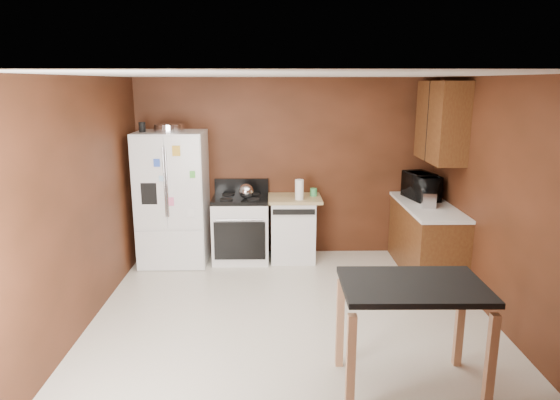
{
  "coord_description": "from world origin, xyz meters",
  "views": [
    {
      "loc": [
        -0.21,
        -4.73,
        2.44
      ],
      "look_at": [
        -0.12,
        0.85,
        1.11
      ],
      "focal_mm": 32.0,
      "sensor_mm": 36.0,
      "label": 1
    }
  ],
  "objects_px": {
    "roasting_pan": "(169,128)",
    "green_canister": "(314,192)",
    "island": "(412,301)",
    "dishwasher": "(293,228)",
    "kettle": "(246,191)",
    "gas_range": "(241,228)",
    "refrigerator": "(173,198)",
    "pen_cup": "(142,127)",
    "toaster": "(428,199)",
    "microwave": "(421,187)",
    "paper_towel": "(299,190)"
  },
  "relations": [
    {
      "from": "toaster",
      "to": "island",
      "type": "distance_m",
      "value": 2.63
    },
    {
      "from": "green_canister",
      "to": "refrigerator",
      "type": "bearing_deg",
      "value": -175.18
    },
    {
      "from": "roasting_pan",
      "to": "green_canister",
      "type": "bearing_deg",
      "value": 4.26
    },
    {
      "from": "kettle",
      "to": "refrigerator",
      "type": "relative_size",
      "value": 0.11
    },
    {
      "from": "kettle",
      "to": "green_canister",
      "type": "bearing_deg",
      "value": 11.54
    },
    {
      "from": "green_canister",
      "to": "microwave",
      "type": "height_order",
      "value": "microwave"
    },
    {
      "from": "roasting_pan",
      "to": "dishwasher",
      "type": "bearing_deg",
      "value": 2.33
    },
    {
      "from": "green_canister",
      "to": "roasting_pan",
      "type": "bearing_deg",
      "value": -175.74
    },
    {
      "from": "kettle",
      "to": "gas_range",
      "type": "distance_m",
      "value": 0.55
    },
    {
      "from": "island",
      "to": "gas_range",
      "type": "bearing_deg",
      "value": 116.79
    },
    {
      "from": "roasting_pan",
      "to": "green_canister",
      "type": "height_order",
      "value": "roasting_pan"
    },
    {
      "from": "microwave",
      "to": "refrigerator",
      "type": "distance_m",
      "value": 3.35
    },
    {
      "from": "microwave",
      "to": "dishwasher",
      "type": "relative_size",
      "value": 0.64
    },
    {
      "from": "kettle",
      "to": "island",
      "type": "bearing_deg",
      "value": -63.84
    },
    {
      "from": "refrigerator",
      "to": "paper_towel",
      "type": "bearing_deg",
      "value": -1.71
    },
    {
      "from": "roasting_pan",
      "to": "island",
      "type": "height_order",
      "value": "roasting_pan"
    },
    {
      "from": "microwave",
      "to": "refrigerator",
      "type": "xyz_separation_m",
      "value": [
        -3.35,
        0.08,
        -0.16
      ]
    },
    {
      "from": "green_canister",
      "to": "dishwasher",
      "type": "bearing_deg",
      "value": -165.17
    },
    {
      "from": "roasting_pan",
      "to": "dishwasher",
      "type": "distance_m",
      "value": 2.15
    },
    {
      "from": "paper_towel",
      "to": "gas_range",
      "type": "relative_size",
      "value": 0.25
    },
    {
      "from": "island",
      "to": "pen_cup",
      "type": "bearing_deg",
      "value": 133.69
    },
    {
      "from": "kettle",
      "to": "green_canister",
      "type": "xyz_separation_m",
      "value": [
        0.93,
        0.19,
        -0.06
      ]
    },
    {
      "from": "toaster",
      "to": "microwave",
      "type": "bearing_deg",
      "value": 95.97
    },
    {
      "from": "toaster",
      "to": "island",
      "type": "relative_size",
      "value": 0.24
    },
    {
      "from": "refrigerator",
      "to": "green_canister",
      "type": "bearing_deg",
      "value": 4.82
    },
    {
      "from": "microwave",
      "to": "gas_range",
      "type": "relative_size",
      "value": 0.52
    },
    {
      "from": "microwave",
      "to": "dishwasher",
      "type": "height_order",
      "value": "microwave"
    },
    {
      "from": "refrigerator",
      "to": "toaster",
      "type": "bearing_deg",
      "value": -8.8
    },
    {
      "from": "roasting_pan",
      "to": "paper_towel",
      "type": "xyz_separation_m",
      "value": [
        1.72,
        -0.07,
        -0.82
      ]
    },
    {
      "from": "gas_range",
      "to": "island",
      "type": "height_order",
      "value": "gas_range"
    },
    {
      "from": "dishwasher",
      "to": "refrigerator",
      "type": "bearing_deg",
      "value": -177.01
    },
    {
      "from": "dishwasher",
      "to": "island",
      "type": "distance_m",
      "value": 3.19
    },
    {
      "from": "pen_cup",
      "to": "toaster",
      "type": "bearing_deg",
      "value": -6.99
    },
    {
      "from": "paper_towel",
      "to": "island",
      "type": "bearing_deg",
      "value": -75.91
    },
    {
      "from": "pen_cup",
      "to": "microwave",
      "type": "relative_size",
      "value": 0.23
    },
    {
      "from": "green_canister",
      "to": "gas_range",
      "type": "xyz_separation_m",
      "value": [
        -1.01,
        -0.1,
        -0.48
      ]
    },
    {
      "from": "green_canister",
      "to": "kettle",
      "type": "bearing_deg",
      "value": -168.46
    },
    {
      "from": "kettle",
      "to": "gas_range",
      "type": "xyz_separation_m",
      "value": [
        -0.08,
        0.09,
        -0.54
      ]
    },
    {
      "from": "pen_cup",
      "to": "gas_range",
      "type": "xyz_separation_m",
      "value": [
        1.25,
        0.13,
        -1.4
      ]
    },
    {
      "from": "toaster",
      "to": "microwave",
      "type": "height_order",
      "value": "microwave"
    },
    {
      "from": "island",
      "to": "dishwasher",
      "type": "bearing_deg",
      "value": 104.9
    },
    {
      "from": "paper_towel",
      "to": "refrigerator",
      "type": "bearing_deg",
      "value": 178.29
    },
    {
      "from": "dishwasher",
      "to": "green_canister",
      "type": "bearing_deg",
      "value": 14.83
    },
    {
      "from": "roasting_pan",
      "to": "paper_towel",
      "type": "height_order",
      "value": "roasting_pan"
    },
    {
      "from": "roasting_pan",
      "to": "refrigerator",
      "type": "xyz_separation_m",
      "value": [
        0.01,
        -0.02,
        -0.95
      ]
    },
    {
      "from": "roasting_pan",
      "to": "green_canister",
      "type": "relative_size",
      "value": 3.73
    },
    {
      "from": "pen_cup",
      "to": "gas_range",
      "type": "bearing_deg",
      "value": 5.73
    },
    {
      "from": "green_canister",
      "to": "refrigerator",
      "type": "relative_size",
      "value": 0.06
    },
    {
      "from": "gas_range",
      "to": "island",
      "type": "xyz_separation_m",
      "value": [
        1.54,
        -3.04,
        0.3
      ]
    },
    {
      "from": "pen_cup",
      "to": "toaster",
      "type": "relative_size",
      "value": 0.49
    }
  ]
}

